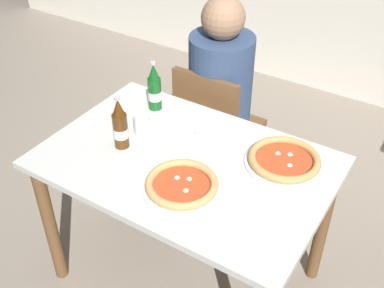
# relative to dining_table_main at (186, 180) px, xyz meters

# --- Properties ---
(ground_plane) EXTENTS (8.00, 8.00, 0.00)m
(ground_plane) POSITION_rel_dining_table_main_xyz_m (0.00, 0.00, -0.64)
(ground_plane) COLOR gray
(dining_table_main) EXTENTS (1.20, 0.80, 0.75)m
(dining_table_main) POSITION_rel_dining_table_main_xyz_m (0.00, 0.00, 0.00)
(dining_table_main) COLOR silver
(dining_table_main) RESTS_ON ground_plane
(chair_behind_table) EXTENTS (0.40, 0.40, 0.85)m
(chair_behind_table) POSITION_rel_dining_table_main_xyz_m (-0.21, 0.61, -0.15)
(chair_behind_table) COLOR brown
(chair_behind_table) RESTS_ON ground_plane
(diner_seated) EXTENTS (0.34, 0.34, 1.21)m
(diner_seated) POSITION_rel_dining_table_main_xyz_m (-0.20, 0.66, -0.05)
(diner_seated) COLOR #2D3342
(diner_seated) RESTS_ON ground_plane
(pizza_margherita_near) EXTENTS (0.31, 0.31, 0.04)m
(pizza_margherita_near) POSITION_rel_dining_table_main_xyz_m (0.09, -0.16, 0.14)
(pizza_margherita_near) COLOR white
(pizza_margherita_near) RESTS_ON dining_table_main
(pizza_marinara_far) EXTENTS (0.33, 0.33, 0.04)m
(pizza_marinara_far) POSITION_rel_dining_table_main_xyz_m (0.36, 0.19, 0.13)
(pizza_marinara_far) COLOR white
(pizza_marinara_far) RESTS_ON dining_table_main
(beer_bottle_left) EXTENTS (0.07, 0.07, 0.25)m
(beer_bottle_left) POSITION_rel_dining_table_main_xyz_m (-0.34, 0.26, 0.22)
(beer_bottle_left) COLOR #14591E
(beer_bottle_left) RESTS_ON dining_table_main
(beer_bottle_center) EXTENTS (0.07, 0.07, 0.25)m
(beer_bottle_center) POSITION_rel_dining_table_main_xyz_m (-0.29, -0.07, 0.22)
(beer_bottle_center) COLOR #512D0F
(beer_bottle_center) RESTS_ON dining_table_main
(napkin_with_cutlery) EXTENTS (0.23, 0.23, 0.01)m
(napkin_with_cutlery) POSITION_rel_dining_table_main_xyz_m (-0.00, 0.25, 0.12)
(napkin_with_cutlery) COLOR white
(napkin_with_cutlery) RESTS_ON dining_table_main
(paper_cup) EXTENTS (0.07, 0.07, 0.09)m
(paper_cup) POSITION_rel_dining_table_main_xyz_m (-0.27, 0.06, 0.16)
(paper_cup) COLOR white
(paper_cup) RESTS_ON dining_table_main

